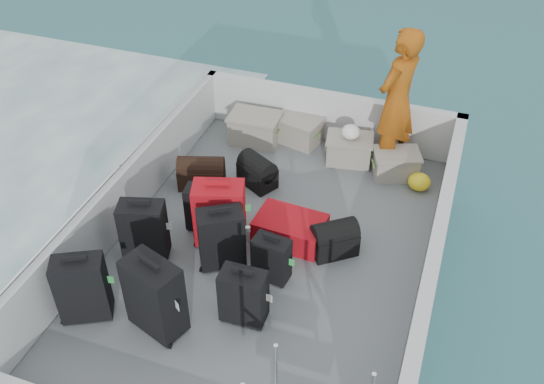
{
  "coord_description": "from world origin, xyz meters",
  "views": [
    {
      "loc": [
        1.65,
        -4.51,
        5.3
      ],
      "look_at": [
        -0.15,
        0.57,
        1.0
      ],
      "focal_mm": 40.0,
      "sensor_mm": 36.0,
      "label": 1
    }
  ],
  "objects": [
    {
      "name": "duffel_1",
      "position": [
        -0.54,
        1.11,
        0.78
      ],
      "size": [
        0.55,
        0.49,
        0.32
      ],
      "primitive_type": null,
      "rotation": [
        0.0,
        0.0,
        -0.51
      ],
      "color": "black",
      "rests_on": "deck"
    },
    {
      "name": "crate_2",
      "position": [
        0.42,
        1.98,
        0.79
      ],
      "size": [
        0.62,
        0.48,
        0.34
      ],
      "primitive_type": "cube",
      "rotation": [
        0.0,
        0.0,
        0.17
      ],
      "color": "gray",
      "rests_on": "deck"
    },
    {
      "name": "suitcase_8",
      "position": [
        0.16,
        0.28,
        0.77
      ],
      "size": [
        0.79,
        0.54,
        0.3
      ],
      "primitive_type": "cube",
      "rotation": [
        0.0,
        0.0,
        1.51
      ],
      "color": "#AD0D19",
      "rests_on": "deck"
    },
    {
      "name": "suitcase_1",
      "position": [
        -1.22,
        -0.49,
        0.98
      ],
      "size": [
        0.53,
        0.4,
        0.71
      ],
      "primitive_type": "cube",
      "rotation": [
        0.0,
        0.0,
        0.29
      ],
      "color": "black",
      "rests_on": "deck"
    },
    {
      "name": "suitcase_6",
      "position": [
        0.1,
        -0.95,
        0.92
      ],
      "size": [
        0.44,
        0.27,
        0.61
      ],
      "primitive_type": "cube",
      "rotation": [
        0.0,
        0.0,
        0.03
      ],
      "color": "black",
      "rests_on": "deck"
    },
    {
      "name": "deck",
      "position": [
        0.0,
        0.0,
        0.61
      ],
      "size": [
        3.3,
        4.7,
        0.02
      ],
      "primitive_type": "cube",
      "color": "slate",
      "rests_on": "ferry_hull"
    },
    {
      "name": "crate_0",
      "position": [
        -0.91,
        2.0,
        0.81
      ],
      "size": [
        0.66,
        0.47,
        0.39
      ],
      "primitive_type": "cube",
      "rotation": [
        0.0,
        0.0,
        0.05
      ],
      "color": "gray",
      "rests_on": "deck"
    },
    {
      "name": "crate_3",
      "position": [
        1.06,
        1.86,
        0.78
      ],
      "size": [
        0.63,
        0.54,
        0.32
      ],
      "primitive_type": "cube",
      "rotation": [
        0.0,
        0.0,
        0.36
      ],
      "color": "gray",
      "rests_on": "deck"
    },
    {
      "name": "white_bag",
      "position": [
        0.42,
        1.98,
        1.05
      ],
      "size": [
        0.24,
        0.24,
        0.18
      ],
      "primitive_type": "ellipsoid",
      "color": "white",
      "rests_on": "crate_2"
    },
    {
      "name": "suitcase_0",
      "position": [
        -1.36,
        -1.42,
        0.99
      ],
      "size": [
        0.55,
        0.46,
        0.73
      ],
      "primitive_type": "cube",
      "rotation": [
        0.0,
        0.0,
        0.47
      ],
      "color": "black",
      "rests_on": "deck"
    },
    {
      "name": "crate_1",
      "position": [
        -0.35,
        2.2,
        0.79
      ],
      "size": [
        0.65,
        0.52,
        0.35
      ],
      "primitive_type": "cube",
      "rotation": [
        0.0,
        0.0,
        -0.24
      ],
      "color": "gray",
      "rests_on": "deck"
    },
    {
      "name": "yellow_bag",
      "position": [
        1.39,
        1.69,
        0.73
      ],
      "size": [
        0.28,
        0.26,
        0.22
      ],
      "primitive_type": "ellipsoid",
      "color": "yellow",
      "rests_on": "deck"
    },
    {
      "name": "suitcase_4",
      "position": [
        -0.4,
        -0.32,
        0.97
      ],
      "size": [
        0.55,
        0.49,
        0.7
      ],
      "primitive_type": "cube",
      "rotation": [
        0.0,
        0.0,
        0.55
      ],
      "color": "black",
      "rests_on": "deck"
    },
    {
      "name": "suitcase_3",
      "position": [
        -0.64,
        -1.31,
        1.03
      ],
      "size": [
        0.62,
        0.48,
        0.82
      ],
      "primitive_type": "cube",
      "rotation": [
        0.0,
        0.0,
        -0.34
      ],
      "color": "black",
      "rests_on": "deck"
    },
    {
      "name": "passenger",
      "position": [
        0.93,
        2.11,
        1.56
      ],
      "size": [
        0.7,
        0.82,
        1.88
      ],
      "primitive_type": "imported",
      "rotation": [
        0.0,
        0.0,
        -2.01
      ],
      "color": "orange",
      "rests_on": "deck"
    },
    {
      "name": "duffel_0",
      "position": [
        -1.18,
        0.85,
        0.78
      ],
      "size": [
        0.64,
        0.46,
        0.32
      ],
      "primitive_type": null,
      "rotation": [
        0.0,
        0.0,
        0.32
      ],
      "color": "black",
      "rests_on": "deck"
    },
    {
      "name": "deck_fittings",
      "position": [
        0.35,
        -0.32,
        0.99
      ],
      "size": [
        3.6,
        5.0,
        0.9
      ],
      "color": "silver",
      "rests_on": "deck"
    },
    {
      "name": "ferry_hull",
      "position": [
        0.0,
        0.0,
        0.3
      ],
      "size": [
        3.6,
        5.0,
        0.6
      ],
      "primitive_type": "cube",
      "color": "silver",
      "rests_on": "ground"
    },
    {
      "name": "ground",
      "position": [
        0.0,
        0.0,
        0.0
      ],
      "size": [
        160.0,
        160.0,
        0.0
      ],
      "primitive_type": "plane",
      "color": "#164B4E",
      "rests_on": "ground"
    },
    {
      "name": "suitcase_7",
      "position": [
        0.17,
        -0.35,
        0.89
      ],
      "size": [
        0.4,
        0.26,
        0.53
      ],
      "primitive_type": "cube",
      "rotation": [
        0.0,
        0.0,
        -0.12
      ],
      "color": "black",
      "rests_on": "deck"
    },
    {
      "name": "suitcase_5",
      "position": [
        -0.56,
        0.02,
        1.0
      ],
      "size": [
        0.62,
        0.48,
        0.76
      ],
      "primitive_type": "cube",
      "rotation": [
        0.0,
        0.0,
        0.3
      ],
      "color": "#AD0D19",
      "rests_on": "deck"
    },
    {
      "name": "suitcase_2",
      "position": [
        -0.82,
        0.14,
        0.9
      ],
      "size": [
        0.42,
        0.28,
        0.56
      ],
      "primitive_type": "cube",
      "rotation": [
        0.0,
        0.0,
        0.14
      ],
      "color": "black",
      "rests_on": "deck"
    },
    {
      "name": "duffel_2",
      "position": [
        0.68,
        0.25,
        0.78
      ],
      "size": [
        0.57,
        0.53,
        0.32
      ],
      "primitive_type": null,
      "rotation": [
        0.0,
        0.0,
        0.65
      ],
      "color": "black",
      "rests_on": "deck"
    }
  ]
}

